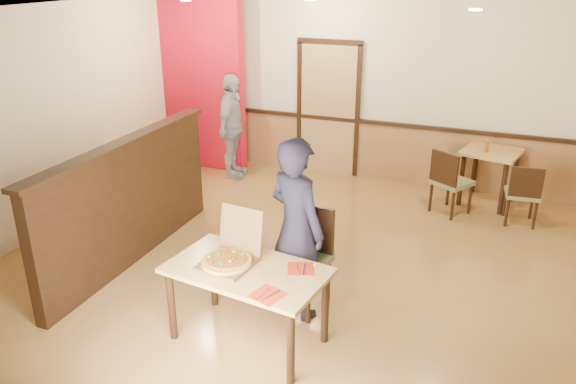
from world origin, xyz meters
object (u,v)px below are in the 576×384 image
diner_chair (304,253)px  passerby (232,127)px  condiment (486,146)px  diner (296,229)px  side_table (490,162)px  side_chair_left (449,180)px  side_chair_right (523,192)px  main_table (247,279)px  pizza_box (229,258)px

diner_chair → passerby: size_ratio=0.62×
diner_chair → condiment: bearing=75.0°
diner → passerby: size_ratio=1.09×
side_table → side_chair_left: bearing=-128.7°
side_chair_right → condiment: condiment is taller
side_table → condiment: (-0.08, -0.09, 0.26)m
diner → condiment: (1.52, 3.47, -0.03)m
main_table → side_table: 4.56m
diner_chair → pizza_box: 0.90m
diner_chair → pizza_box: size_ratio=1.86×
side_chair_right → side_table: (-0.46, 0.61, 0.15)m
side_chair_left → passerby: passerby is taller
side_chair_left → side_table: bearing=-96.5°
diner_chair → passerby: 3.84m
side_table → passerby: (-3.90, -0.36, 0.22)m
pizza_box → diner_chair: bearing=65.4°
main_table → diner_chair: 0.81m
side_table → pizza_box: pizza_box is taller
side_table → condiment: 0.28m
side_table → pizza_box: bearing=-116.0°
diner_chair → side_chair_left: 3.01m
side_table → passerby: size_ratio=0.54×
main_table → condiment: condiment is taller
diner → pizza_box: bearing=81.5°
side_chair_right → side_table: bearing=-59.6°
side_table → condiment: bearing=-133.6°
side_chair_right → passerby: (-4.36, 0.26, 0.37)m
condiment → main_table: bearing=-113.3°
side_table → passerby: 3.92m
side_chair_left → condiment: (0.40, 0.52, 0.37)m
side_chair_right → pizza_box: bearing=48.7°
main_table → condiment: (1.76, 4.08, 0.23)m
diner → side_chair_left: bearing=-84.0°
passerby → pizza_box: bearing=-162.7°
pizza_box → main_table: bearing=-1.0°
side_chair_left → side_table: size_ratio=1.02×
side_chair_right → condiment: size_ratio=5.39×
side_chair_left → side_chair_right: side_chair_left is taller
side_chair_right → diner: size_ratio=0.47×
diner_chair → side_table: size_ratio=1.15×
side_chair_left → diner: bearing=101.4°
side_chair_right → diner: 3.63m
diner → pizza_box: (-0.42, -0.59, -0.09)m
passerby → pizza_box: size_ratio=3.00×
side_chair_left → side_chair_right: size_ratio=1.09×
side_chair_right → pizza_box: pizza_box is taller
side_chair_left → diner: diner is taller
side_table → diner: 3.92m
diner_chair → side_chair_right: size_ratio=1.22×
side_chair_right → diner: diner is taller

